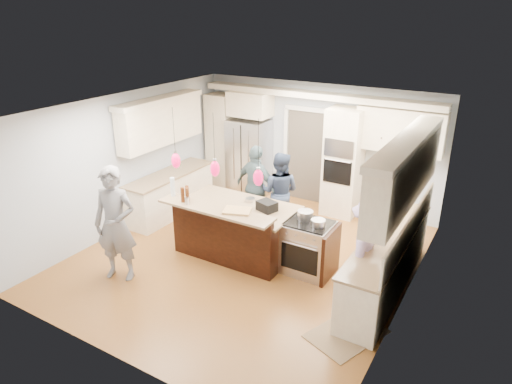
% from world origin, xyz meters
% --- Properties ---
extents(ground_plane, '(6.00, 6.00, 0.00)m').
position_xyz_m(ground_plane, '(0.00, 0.00, 0.00)').
color(ground_plane, '#A6692D').
rests_on(ground_plane, ground).
extents(room_shell, '(5.54, 6.04, 2.72)m').
position_xyz_m(room_shell, '(0.00, 0.00, 1.82)').
color(room_shell, '#B2BCC6').
rests_on(room_shell, ground).
extents(refrigerator, '(0.90, 0.70, 1.80)m').
position_xyz_m(refrigerator, '(-1.55, 2.64, 0.90)').
color(refrigerator, '#B7B7BC').
rests_on(refrigerator, ground).
extents(oven_column, '(0.72, 0.69, 2.30)m').
position_xyz_m(oven_column, '(0.75, 2.67, 1.15)').
color(oven_column, '#FDF1CD').
rests_on(oven_column, ground).
extents(back_upper_cabinets, '(5.30, 0.61, 2.54)m').
position_xyz_m(back_upper_cabinets, '(-0.75, 2.76, 1.67)').
color(back_upper_cabinets, '#FDF1CD').
rests_on(back_upper_cabinets, ground).
extents(right_counter_run, '(0.64, 3.10, 2.51)m').
position_xyz_m(right_counter_run, '(2.44, 0.30, 1.06)').
color(right_counter_run, '#FDF1CD').
rests_on(right_counter_run, ground).
extents(left_cabinets, '(0.64, 2.30, 2.51)m').
position_xyz_m(left_cabinets, '(-2.44, 0.80, 1.06)').
color(left_cabinets, '#FDF1CD').
rests_on(left_cabinets, ground).
extents(kitchen_island, '(2.10, 1.46, 1.12)m').
position_xyz_m(kitchen_island, '(-0.25, 0.07, 0.49)').
color(kitchen_island, black).
rests_on(kitchen_island, ground).
extents(island_range, '(0.82, 0.71, 0.92)m').
position_xyz_m(island_range, '(1.16, 0.15, 0.46)').
color(island_range, '#B7B7BC').
rests_on(island_range, ground).
extents(pendant_lights, '(1.75, 0.15, 1.03)m').
position_xyz_m(pendant_lights, '(-0.25, -0.51, 1.80)').
color(pendant_lights, black).
rests_on(pendant_lights, ground).
extents(person_bar_end, '(0.82, 0.67, 1.93)m').
position_xyz_m(person_bar_end, '(-1.47, -1.58, 0.96)').
color(person_bar_end, slate).
rests_on(person_bar_end, ground).
extents(person_far_left, '(0.88, 0.75, 1.62)m').
position_xyz_m(person_far_left, '(-0.03, 1.31, 0.81)').
color(person_far_left, '#2A3751').
rests_on(person_far_left, ground).
extents(person_far_right, '(1.06, 0.60, 1.70)m').
position_xyz_m(person_far_right, '(-0.50, 1.21, 0.85)').
color(person_far_right, '#4E666D').
rests_on(person_far_right, ground).
extents(person_range_side, '(0.75, 1.16, 1.71)m').
position_xyz_m(person_range_side, '(2.25, -0.15, 0.85)').
color(person_range_side, '#A48CBD').
rests_on(person_range_side, ground).
extents(floor_rug, '(1.04, 1.23, 0.01)m').
position_xyz_m(floor_rug, '(2.29, -1.06, 0.01)').
color(floor_rug, olive).
rests_on(floor_rug, ground).
extents(water_bottle, '(0.10, 0.10, 0.34)m').
position_xyz_m(water_bottle, '(-1.20, -0.47, 1.29)').
color(water_bottle, silver).
rests_on(water_bottle, kitchen_island).
extents(beer_bottle_a, '(0.08, 0.08, 0.26)m').
position_xyz_m(beer_bottle_a, '(-0.80, -0.56, 1.25)').
color(beer_bottle_a, '#4C240D').
rests_on(beer_bottle_a, kitchen_island).
extents(beer_bottle_b, '(0.07, 0.07, 0.26)m').
position_xyz_m(beer_bottle_b, '(-0.87, -0.60, 1.25)').
color(beer_bottle_b, '#4C240D').
rests_on(beer_bottle_b, kitchen_island).
extents(beer_bottle_c, '(0.07, 0.07, 0.24)m').
position_xyz_m(beer_bottle_c, '(-0.89, -0.46, 1.24)').
color(beer_bottle_c, '#4C240D').
rests_on(beer_bottle_c, kitchen_island).
extents(drink_can, '(0.09, 0.09, 0.12)m').
position_xyz_m(drink_can, '(-0.76, -0.64, 1.18)').
color(drink_can, '#B7B7BC').
rests_on(drink_can, kitchen_island).
extents(cutting_board, '(0.52, 0.44, 0.03)m').
position_xyz_m(cutting_board, '(0.13, -0.47, 1.14)').
color(cutting_board, tan).
rests_on(cutting_board, kitchen_island).
extents(pot_large, '(0.26, 0.26, 0.15)m').
position_xyz_m(pot_large, '(1.03, 0.22, 1.00)').
color(pot_large, '#B7B7BC').
rests_on(pot_large, island_range).
extents(pot_small, '(0.23, 0.23, 0.11)m').
position_xyz_m(pot_small, '(1.31, 0.10, 0.98)').
color(pot_small, '#B7B7BC').
rests_on(pot_small, island_range).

